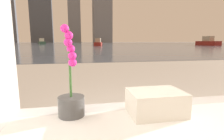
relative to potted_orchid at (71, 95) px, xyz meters
name	(u,v)px	position (x,y,z in m)	size (l,w,h in m)	color
potted_orchid	(71,95)	(0.00, 0.00, 0.00)	(0.13, 0.13, 0.45)	#4C4C4C
towel_stack	(156,102)	(0.42, -0.06, -0.05)	(0.27, 0.20, 0.12)	silver
harbor_water	(80,44)	(0.55, 61.07, -0.59)	(180.00, 110.00, 0.01)	slate
harbor_boat_0	(42,42)	(-9.66, 49.11, -0.01)	(2.69, 4.55, 1.61)	#335647
harbor_boat_2	(98,43)	(3.59, 31.70, -0.10)	(1.97, 3.87, 1.38)	maroon
harbor_boat_3	(208,42)	(25.48, 30.29, 0.06)	(2.25, 5.04, 1.83)	maroon
skyline_tower_2	(74,2)	(-2.13, 117.07, 24.49)	(7.71, 6.14, 50.16)	slate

